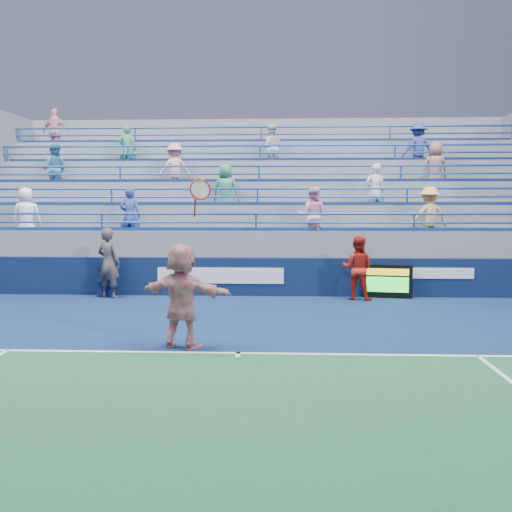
{
  "coord_description": "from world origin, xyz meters",
  "views": [
    {
      "loc": [
        0.76,
        -9.69,
        2.57
      ],
      "look_at": [
        0.19,
        2.5,
        1.5
      ],
      "focal_mm": 40.0,
      "sensor_mm": 36.0,
      "label": 1
    }
  ],
  "objects_px": {
    "serve_speed_board": "(387,282)",
    "judge_chair": "(107,287)",
    "line_judge": "(109,263)",
    "tennis_player": "(182,296)",
    "ball_girl": "(357,268)"
  },
  "relations": [
    {
      "from": "serve_speed_board",
      "to": "judge_chair",
      "type": "height_order",
      "value": "serve_speed_board"
    },
    {
      "from": "serve_speed_board",
      "to": "line_judge",
      "type": "bearing_deg",
      "value": -177.68
    },
    {
      "from": "tennis_player",
      "to": "ball_girl",
      "type": "bearing_deg",
      "value": 54.94
    },
    {
      "from": "serve_speed_board",
      "to": "line_judge",
      "type": "distance_m",
      "value": 7.8
    },
    {
      "from": "tennis_player",
      "to": "ball_girl",
      "type": "relative_size",
      "value": 1.75
    },
    {
      "from": "ball_girl",
      "to": "serve_speed_board",
      "type": "bearing_deg",
      "value": -142.02
    },
    {
      "from": "serve_speed_board",
      "to": "line_judge",
      "type": "height_order",
      "value": "line_judge"
    },
    {
      "from": "judge_chair",
      "to": "line_judge",
      "type": "xyz_separation_m",
      "value": [
        0.16,
        -0.3,
        0.72
      ]
    },
    {
      "from": "judge_chair",
      "to": "tennis_player",
      "type": "xyz_separation_m",
      "value": [
        3.2,
        -5.81,
        0.69
      ]
    },
    {
      "from": "judge_chair",
      "to": "line_judge",
      "type": "relative_size",
      "value": 0.43
    },
    {
      "from": "tennis_player",
      "to": "line_judge",
      "type": "height_order",
      "value": "tennis_player"
    },
    {
      "from": "serve_speed_board",
      "to": "line_judge",
      "type": "xyz_separation_m",
      "value": [
        -7.78,
        -0.31,
        0.52
      ]
    },
    {
      "from": "serve_speed_board",
      "to": "ball_girl",
      "type": "bearing_deg",
      "value": -159.98
    },
    {
      "from": "judge_chair",
      "to": "ball_girl",
      "type": "xyz_separation_m",
      "value": [
        7.06,
        -0.3,
        0.61
      ]
    },
    {
      "from": "tennis_player",
      "to": "serve_speed_board",
      "type": "bearing_deg",
      "value": 50.85
    }
  ]
}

